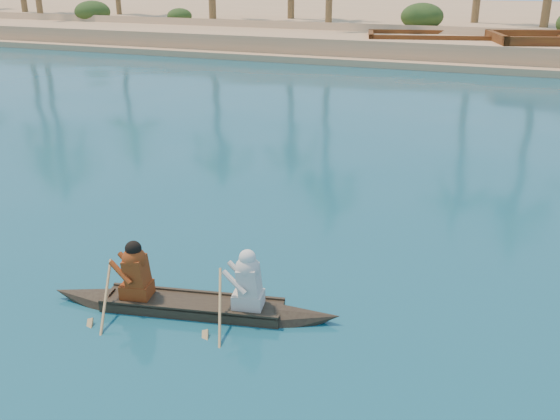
% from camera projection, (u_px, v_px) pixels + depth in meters
% --- Properties ---
extents(sandy_embankment, '(150.00, 51.00, 1.50)m').
position_uv_depth(sandy_embankment, '(389.00, 21.00, 56.50)').
color(sandy_embankment, tan).
rests_on(sandy_embankment, ground).
extents(shrub_cluster, '(100.00, 6.00, 2.40)m').
position_uv_depth(shrub_cluster, '(341.00, 27.00, 42.92)').
color(shrub_cluster, '#273D16').
rests_on(shrub_cluster, ground).
extents(canoe, '(4.71, 1.53, 1.29)m').
position_uv_depth(canoe, '(192.00, 296.00, 9.76)').
color(canoe, '#332A1C').
rests_on(canoe, ground).
extents(barge_mid, '(11.35, 6.15, 1.80)m').
position_uv_depth(barge_mid, '(461.00, 49.00, 36.28)').
color(barge_mid, brown).
rests_on(barge_mid, ground).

